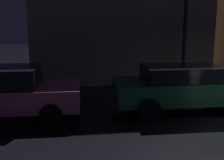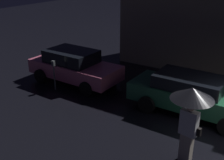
{
  "view_description": "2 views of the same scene",
  "coord_description": "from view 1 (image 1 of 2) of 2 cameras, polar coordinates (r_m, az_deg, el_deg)",
  "views": [
    {
      "loc": [
        -5.44,
        -6.82,
        2.72
      ],
      "look_at": [
        -4.47,
        0.21,
        1.25
      ],
      "focal_mm": 45.0,
      "sensor_mm": 36.0,
      "label": 1
    },
    {
      "loc": [
        0.39,
        -7.84,
        4.99
      ],
      "look_at": [
        -4.72,
        0.22,
        1.05
      ],
      "focal_mm": 45.0,
      "sensor_mm": 36.0,
      "label": 2
    }
  ],
  "objects": [
    {
      "name": "parked_car_green",
      "position": [
        9.0,
        14.66,
        -1.35
      ],
      "size": [
        4.54,
        1.88,
        1.41
      ],
      "rotation": [
        0.0,
        0.0,
        -0.02
      ],
      "color": "#1E5638",
      "rests_on": "ground"
    },
    {
      "name": "street_lamp_near",
      "position": [
        11.76,
        14.78,
        13.5
      ],
      "size": [
        0.49,
        0.49,
        4.22
      ],
      "color": "black",
      "rests_on": "ground"
    },
    {
      "name": "parked_car_pink",
      "position": [
        8.58,
        -21.05,
        -2.27
      ],
      "size": [
        4.26,
        1.98,
        1.48
      ],
      "rotation": [
        0.0,
        0.0,
        -0.03
      ],
      "color": "#DB6684",
      "rests_on": "ground"
    },
    {
      "name": "building_facade_left",
      "position": [
        13.52,
        1.66,
        14.37
      ],
      "size": [
        8.06,
        3.0,
        6.7
      ],
      "color": "gray",
      "rests_on": "ground"
    }
  ]
}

